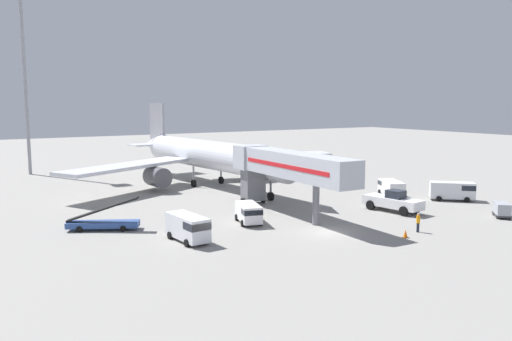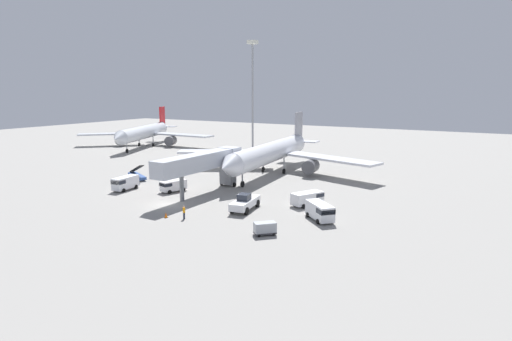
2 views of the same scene
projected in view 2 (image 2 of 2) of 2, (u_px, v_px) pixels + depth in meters
name	position (u px, v px, depth m)	size (l,w,h in m)	color
ground_plane	(165.00, 204.00, 66.62)	(300.00, 300.00, 0.00)	gray
airplane_at_gate	(273.00, 152.00, 90.67)	(45.34, 43.75, 12.15)	silver
jet_bridge	(204.00, 163.00, 72.65)	(3.67, 20.33, 7.12)	#B2B7C1
pushback_tug	(245.00, 202.00, 63.28)	(3.47, 7.15, 2.51)	white
belt_loader_truck	(137.00, 175.00, 85.63)	(6.86, 4.67, 3.26)	#2D4C8E
service_van_near_right	(320.00, 211.00, 58.32)	(5.29, 5.14, 2.33)	silver
service_van_near_center	(173.00, 185.00, 74.66)	(3.13, 4.83, 1.99)	white
service_van_far_center	(308.00, 198.00, 65.89)	(4.16, 5.46, 2.06)	white
service_van_far_left	(125.00, 183.00, 75.90)	(2.47, 5.28, 2.37)	white
baggage_cart_outer_right	(265.00, 228.00, 52.48)	(2.82, 2.83, 1.58)	#38383D
ground_crew_worker_foreground	(184.00, 212.00, 58.96)	(0.47, 0.47, 1.87)	#1E2333
safety_cone_alpha	(166.00, 215.00, 59.65)	(0.50, 0.50, 0.75)	black
airplane_background	(145.00, 133.00, 133.58)	(40.88, 38.84, 11.78)	silver
apron_light_mast	(253.00, 78.00, 120.96)	(2.40, 2.40, 30.94)	#93969B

